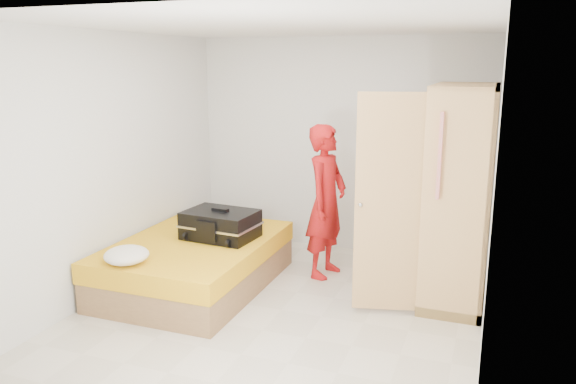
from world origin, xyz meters
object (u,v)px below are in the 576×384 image
at_px(bed, 196,263).
at_px(suitcase, 220,225).
at_px(round_cushion, 127,255).
at_px(wardrobe, 454,201).
at_px(person, 326,201).

relative_size(bed, suitcase, 2.59).
distance_m(bed, round_cushion, 0.91).
bearing_deg(bed, suitcase, 40.35).
height_order(wardrobe, suitcase, wardrobe).
distance_m(person, round_cushion, 2.16).
xyz_separation_m(bed, round_cushion, (-0.24, -0.81, 0.33)).
relative_size(suitcase, round_cushion, 1.92).
relative_size(bed, wardrobe, 0.96).
bearing_deg(person, round_cushion, 147.89).
bearing_deg(suitcase, round_cushion, -109.54).
bearing_deg(bed, person, 34.33).
bearing_deg(round_cushion, bed, 73.28).
xyz_separation_m(wardrobe, person, (-1.33, 0.20, -0.17)).
distance_m(suitcase, round_cushion, 1.09).
distance_m(wardrobe, round_cushion, 3.12).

